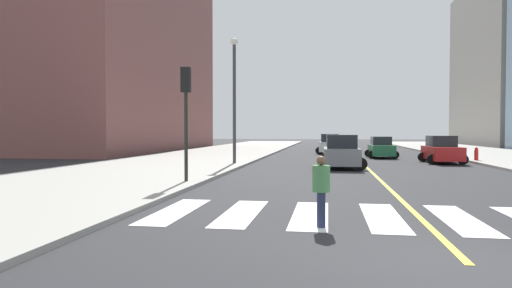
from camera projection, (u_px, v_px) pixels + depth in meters
ground_plane at (470, 266)px, 7.26m from camera, size 220.00×220.00×0.00m
sidewalk_kerb_west at (170, 163)px, 28.92m from camera, size 10.00×120.00×0.15m
crosswalk_paint at (420, 218)px, 11.21m from camera, size 13.50×4.00×0.01m
lane_divider_paint at (350, 152)px, 46.75m from camera, size 0.16×80.00×0.01m
low_rise_brick_west at (107, 40)px, 50.78m from camera, size 16.00×32.00×24.59m
car_white_nearest at (330, 144)px, 42.54m from camera, size 2.71×4.24×1.87m
car_red_second at (442, 150)px, 30.23m from camera, size 2.62×4.14×1.83m
car_gray_third at (341, 153)px, 26.12m from camera, size 2.75×4.36×1.94m
car_green_fourth at (381, 148)px, 36.15m from camera, size 2.43×3.84×1.70m
traffic_light_far_corner at (186, 101)px, 18.07m from camera, size 0.36×0.41×4.54m
pedestrian_crossing at (321, 188)px, 10.16m from camera, size 0.40×0.40×1.60m
fire_hydrant at (476, 154)px, 30.90m from camera, size 0.26×0.26×0.89m
street_lamp at (234, 90)px, 28.15m from camera, size 0.44×0.44×7.76m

